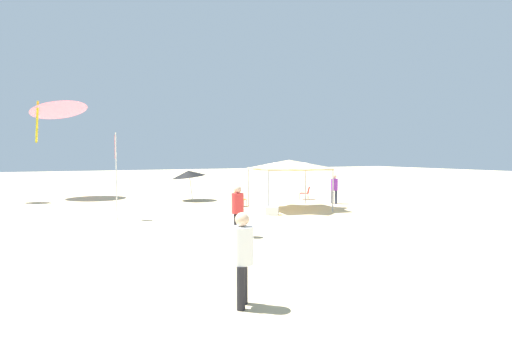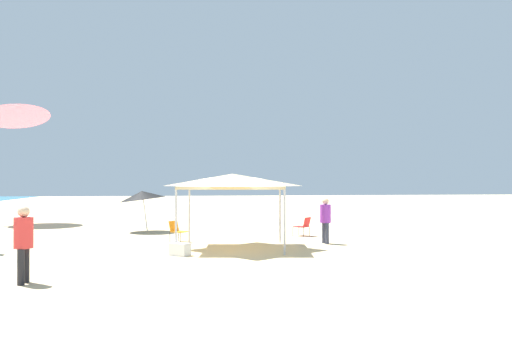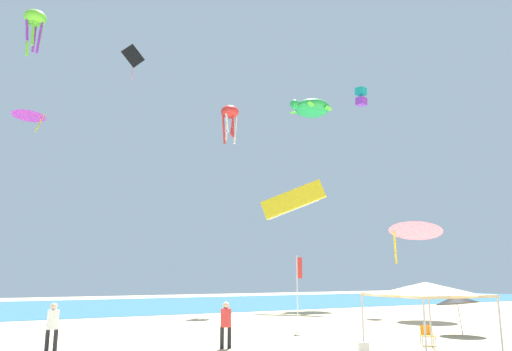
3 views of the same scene
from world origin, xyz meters
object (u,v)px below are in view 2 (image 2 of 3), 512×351
Objects in this scene: person_beachcomber at (325,217)px; folding_chair_facing_ocean at (303,225)px; canopy_tent at (233,182)px; folding_chair_left_of_tent at (177,230)px; beach_umbrella at (142,195)px; kite_delta_pink at (15,111)px; cooler_box at (180,249)px; person_near_umbrella at (24,238)px.

folding_chair_facing_ocean is at bearing 179.31° from person_beachcomber.
canopy_tent is at bearing -1.66° from folding_chair_facing_ocean.
beach_umbrella is at bearing 61.62° from folding_chair_left_of_tent.
canopy_tent is 0.79× the size of kite_delta_pink.
folding_chair_left_of_tent is at bearing -33.63° from folding_chair_facing_ocean.
folding_chair_facing_ocean reaches higher than cooler_box.
person_near_umbrella is 19.16m from kite_delta_pink.
canopy_tent is 4.88× the size of folding_chair_left_of_tent.
folding_chair_left_of_tent is 0.47× the size of person_beachcomber.
kite_delta_pink reaches higher than cooler_box.
beach_umbrella is at bearing 174.13° from person_near_umbrella.
kite_delta_pink reaches higher than beach_umbrella.
kite_delta_pink is (11.04, 14.76, 5.21)m from person_beachcomber.
beach_umbrella is 4.64m from folding_chair_left_of_tent.
person_near_umbrella is (-9.21, 8.74, 0.60)m from folding_chair_facing_ocean.
folding_chair_facing_ocean is 2.78m from person_beachcomber.
canopy_tent is 2.28× the size of person_beachcomber.
person_near_umbrella reaches higher than folding_chair_facing_ocean.
canopy_tent is 7.91m from person_near_umbrella.
kite_delta_pink is at bearing -159.69° from person_near_umbrella.
person_beachcomber is at bearing -76.93° from canopy_tent.
person_beachcomber is at bearing 46.95° from folding_chair_facing_ocean.
person_near_umbrella is (-7.81, 3.38, 0.60)m from folding_chair_left_of_tent.
kite_delta_pink reaches higher than canopy_tent.
canopy_tent is 4.88× the size of folding_chair_facing_ocean.
person_beachcomber is (-2.72, -0.25, 0.55)m from folding_chair_facing_ocean.
kite_delta_pink is at bearing 53.09° from beach_umbrella.
cooler_box is at bearing -138.11° from folding_chair_left_of_tent.
cooler_box is (-1.56, 1.83, -2.17)m from canopy_tent.
folding_chair_facing_ocean is (-2.73, -7.07, -1.23)m from beach_umbrella.
folding_chair_facing_ocean is 0.47× the size of person_beachcomber.
beach_umbrella is 2.63× the size of folding_chair_left_of_tent.
beach_umbrella is at bearing -69.40° from folding_chair_facing_ocean.
folding_chair_left_of_tent is (2.15, 2.00, -1.89)m from canopy_tent.
kite_delta_pink reaches higher than person_near_umbrella.
folding_chair_left_of_tent is (-1.40, 5.36, 0.00)m from folding_chair_facing_ocean.
person_near_umbrella is (-11.94, 1.66, -0.63)m from beach_umbrella.
kite_delta_pink is at bearing 43.21° from canopy_tent.
person_beachcomber is 19.16m from kite_delta_pink.
folding_chair_left_of_tent is 0.45× the size of person_near_umbrella.
folding_chair_left_of_tent is 5.79m from person_beachcomber.
canopy_tent is at bearing -79.51° from kite_delta_pink.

